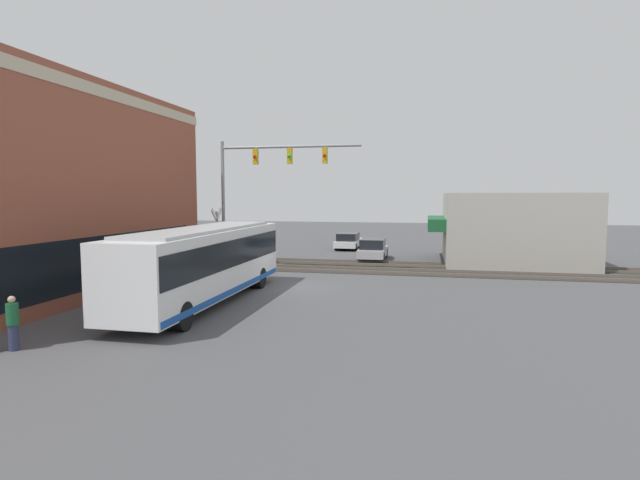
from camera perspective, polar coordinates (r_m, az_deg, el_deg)
ground_plane at (r=24.74m, az=-2.80°, el=-5.44°), size 120.00×120.00×0.00m
brick_building at (r=26.78m, az=-32.03°, el=4.84°), size 18.28×9.74×9.53m
shop_building at (r=36.21m, az=20.91°, el=1.33°), size 9.39×9.96×4.68m
city_bus at (r=21.45m, az=-13.03°, el=-2.41°), size 11.96×2.59×3.20m
traffic_signal_gantry at (r=30.07m, az=-6.62°, el=7.49°), size 0.42×8.52×7.77m
crossing_signal at (r=29.49m, az=-11.70°, el=0.67°), size 1.41×1.18×3.81m
rail_track_near at (r=30.49m, az=0.10°, el=-3.37°), size 2.60×60.00×0.15m
rail_track_far at (r=33.59m, az=1.23°, el=-2.58°), size 2.60×60.00×0.15m
parked_car_silver at (r=35.39m, az=6.08°, el=-1.14°), size 4.28×1.82×1.48m
parked_car_white at (r=42.38m, az=3.27°, el=-0.14°), size 4.74×1.82×1.37m
pedestrian_by_lamp at (r=17.27m, az=-31.68°, el=-8.07°), size 0.34×0.34×1.62m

